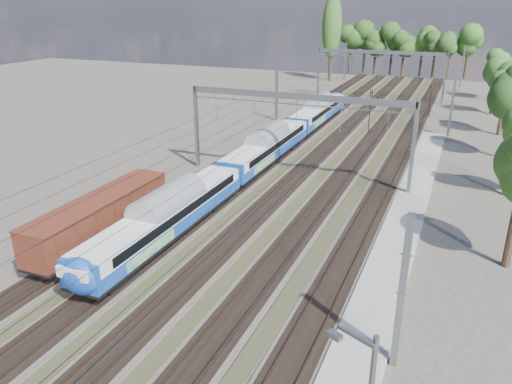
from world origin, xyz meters
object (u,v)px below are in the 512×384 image
at_px(emu_train, 266,144).
at_px(signal_far, 431,96).
at_px(freight_boxcar, 101,217).
at_px(signal_near, 370,106).
at_px(worker, 378,96).

relative_size(emu_train, signal_far, 11.69).
height_order(freight_boxcar, signal_near, signal_near).
xyz_separation_m(freight_boxcar, signal_far, (19.25, 56.37, 1.19)).
distance_m(emu_train, worker, 44.51).
bearing_deg(signal_far, signal_near, -129.56).
bearing_deg(emu_train, signal_near, 66.66).
bearing_deg(worker, freight_boxcar, -171.07).
bearing_deg(signal_near, worker, 75.53).
bearing_deg(worker, signal_far, -120.01).
bearing_deg(emu_train, signal_far, 66.32).
bearing_deg(worker, emu_train, -169.36).
distance_m(signal_near, signal_far, 16.60).
height_order(emu_train, signal_near, signal_near).
relative_size(freight_boxcar, worker, 8.25).
bearing_deg(emu_train, worker, 83.80).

